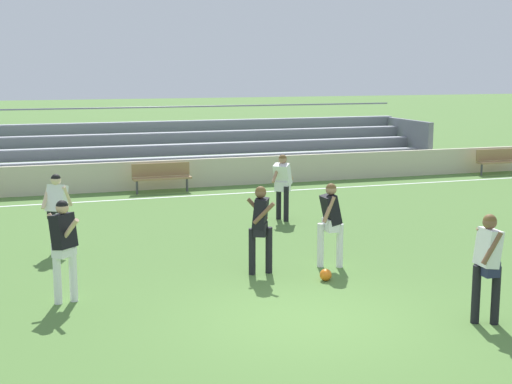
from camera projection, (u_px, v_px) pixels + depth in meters
The scene contains 13 objects.
ground_plane at pixel (309, 319), 11.30m from camera, with size 160.00×160.00×0.00m, color #517A38.
field_line_sideline at pixel (163, 197), 21.79m from camera, with size 44.00×0.12×0.01m, color white.
sideline_wall at pixel (153, 175), 23.19m from camera, with size 48.00×0.16×0.91m, color beige.
bleacher_stand at pixel (87, 151), 25.18m from camera, with size 24.97×3.70×2.36m.
bench_far_right at pixel (499, 159), 26.46m from camera, with size 1.80×0.40×0.90m.
bench_far_left at pixel (162, 175), 22.61m from camera, with size 1.80×0.40×0.90m.
player_dark_overlapping at pixel (261, 222), 13.61m from camera, with size 0.46×0.68×1.66m.
player_dark_dropping_back at pixel (331, 218), 14.07m from camera, with size 0.51×0.44×1.64m.
player_white_wide_left at pixel (283, 181), 18.41m from camera, with size 0.73×0.55×1.67m.
player_white_trailing_run at pixel (57, 206), 15.17m from camera, with size 0.67×0.50×1.66m.
player_dark_wide_right at pixel (64, 242), 11.91m from camera, with size 0.49×0.70×1.71m.
player_white_deep_cover at pixel (488, 259), 10.93m from camera, with size 0.48×0.46×1.68m.
soccer_ball at pixel (326, 275), 13.29m from camera, with size 0.22×0.22×0.22m, color orange.
Camera 1 is at (-4.20, -10.00, 3.82)m, focal length 51.60 mm.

